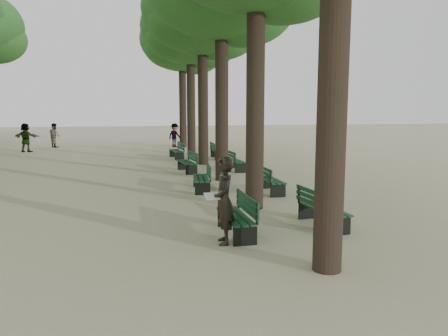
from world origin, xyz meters
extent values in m
plane|color=tan|center=(0.00, 0.00, 0.00)|extent=(120.00, 120.00, 0.00)
cylinder|color=#33261C|center=(1.50, -2.00, 3.75)|extent=(0.52, 0.52, 7.50)
cylinder|color=#33261C|center=(1.50, 3.00, 3.75)|extent=(0.52, 0.52, 7.50)
cylinder|color=#33261C|center=(1.50, 8.00, 3.75)|extent=(0.52, 0.52, 7.50)
cylinder|color=#33261C|center=(1.50, 13.00, 3.75)|extent=(0.52, 0.52, 7.50)
ellipsoid|color=#1D551D|center=(1.50, 13.00, 7.70)|extent=(6.00, 6.00, 4.50)
cylinder|color=#33261C|center=(1.50, 18.00, 3.75)|extent=(0.52, 0.52, 7.50)
ellipsoid|color=#1D551D|center=(1.50, 18.00, 7.70)|extent=(6.00, 6.00, 4.50)
cylinder|color=#33261C|center=(1.50, 23.00, 3.75)|extent=(0.52, 0.52, 7.50)
ellipsoid|color=#1D551D|center=(1.50, 23.00, 7.70)|extent=(6.00, 6.00, 4.50)
cube|color=black|center=(0.35, 0.42, 0.23)|extent=(0.57, 1.81, 0.45)
cube|color=black|center=(0.35, 0.42, 0.45)|extent=(0.59, 1.81, 0.04)
cube|color=black|center=(0.63, 0.43, 0.72)|extent=(0.09, 1.80, 0.40)
cube|color=black|center=(0.35, 5.92, 0.23)|extent=(0.69, 1.84, 0.45)
cube|color=black|center=(0.35, 5.92, 0.45)|extent=(0.71, 1.84, 0.04)
cube|color=black|center=(0.63, 5.89, 0.72)|extent=(0.21, 1.80, 0.40)
cube|color=black|center=(0.35, 10.40, 0.23)|extent=(0.75, 1.85, 0.45)
cube|color=black|center=(0.35, 10.40, 0.45)|extent=(0.77, 1.86, 0.04)
cube|color=black|center=(0.63, 10.44, 0.72)|extent=(0.28, 1.79, 0.40)
cube|color=black|center=(0.35, 15.78, 0.23)|extent=(0.72, 1.85, 0.45)
cube|color=black|center=(0.35, 15.78, 0.45)|extent=(0.74, 1.85, 0.04)
cube|color=black|center=(0.63, 15.81, 0.72)|extent=(0.25, 1.79, 0.40)
cube|color=black|center=(2.65, 0.73, 0.23)|extent=(0.71, 1.85, 0.45)
cube|color=black|center=(2.65, 0.73, 0.45)|extent=(0.73, 1.85, 0.04)
cube|color=black|center=(2.37, 0.70, 0.72)|extent=(0.23, 1.79, 0.40)
cube|color=black|center=(2.65, 5.09, 0.23)|extent=(0.57, 1.81, 0.45)
cube|color=black|center=(2.65, 5.09, 0.45)|extent=(0.59, 1.81, 0.04)
cube|color=black|center=(2.37, 5.08, 0.72)|extent=(0.09, 1.80, 0.40)
cube|color=black|center=(2.65, 10.50, 0.23)|extent=(0.63, 1.83, 0.45)
cube|color=black|center=(2.65, 10.50, 0.45)|extent=(0.65, 1.83, 0.04)
cube|color=black|center=(2.37, 10.48, 0.72)|extent=(0.16, 1.80, 0.40)
cube|color=black|center=(2.65, 15.28, 0.23)|extent=(0.57, 1.81, 0.45)
cube|color=black|center=(2.65, 15.28, 0.45)|extent=(0.59, 1.81, 0.04)
cube|color=black|center=(2.37, 15.29, 0.72)|extent=(0.09, 1.80, 0.40)
imported|color=black|center=(-0.01, -0.11, 0.94)|extent=(0.42, 0.77, 1.88)
cube|color=white|center=(-0.26, -0.11, 1.05)|extent=(0.37, 0.29, 0.12)
imported|color=#262628|center=(0.89, 23.13, 0.87)|extent=(1.09, 0.97, 1.74)
imported|color=#262628|center=(-8.98, 21.44, 0.95)|extent=(1.77, 1.00, 1.89)
imported|color=#262628|center=(-7.73, 24.56, 0.88)|extent=(0.81, 0.89, 1.77)
camera|label=1|loc=(-1.79, -9.05, 2.92)|focal=35.00mm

